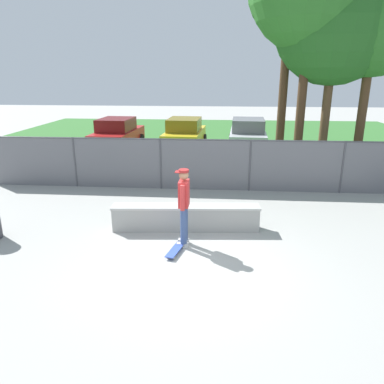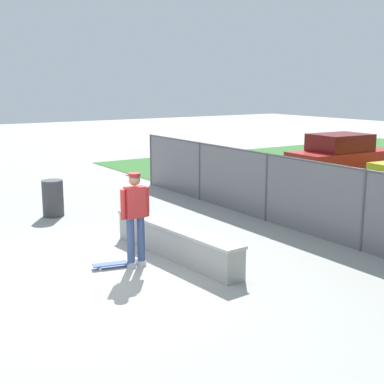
# 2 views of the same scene
# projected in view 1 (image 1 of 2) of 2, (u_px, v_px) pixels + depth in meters

# --- Properties ---
(ground_plane) EXTENTS (80.00, 80.00, 0.00)m
(ground_plane) POSITION_uv_depth(u_px,v_px,m) (192.00, 267.00, 7.69)
(ground_plane) COLOR #9E9E99
(grass_strip) EXTENTS (27.28, 20.00, 0.02)m
(grass_strip) POSITION_uv_depth(u_px,v_px,m) (213.00, 139.00, 22.61)
(grass_strip) COLOR #336B2D
(grass_strip) RESTS_ON ground
(concrete_ledge) EXTENTS (3.80, 0.76, 0.66)m
(concrete_ledge) POSITION_uv_depth(u_px,v_px,m) (186.00, 217.00, 9.44)
(concrete_ledge) COLOR #999993
(concrete_ledge) RESTS_ON ground
(skateboarder) EXTENTS (0.31, 0.60, 1.84)m
(skateboarder) POSITION_uv_depth(u_px,v_px,m) (184.00, 204.00, 8.35)
(skateboarder) COLOR beige
(skateboarder) RESTS_ON ground
(skateboard) EXTENTS (0.38, 0.82, 0.09)m
(skateboard) POSITION_uv_depth(u_px,v_px,m) (175.00, 250.00, 8.26)
(skateboard) COLOR #334CB2
(skateboard) RESTS_ON ground
(chainlink_fence) EXTENTS (15.35, 0.07, 1.77)m
(chainlink_fence) POSITION_uv_depth(u_px,v_px,m) (205.00, 162.00, 12.54)
(chainlink_fence) COLOR #4C4C51
(chainlink_fence) RESTS_ON ground
(tree_mid) EXTENTS (4.26, 4.26, 7.69)m
(tree_mid) POSITION_uv_depth(u_px,v_px,m) (336.00, 23.00, 12.66)
(tree_mid) COLOR brown
(tree_mid) RESTS_ON ground
(tree_far) EXTENTS (3.63, 3.63, 7.35)m
(tree_far) POSITION_uv_depth(u_px,v_px,m) (375.00, 23.00, 12.36)
(tree_far) COLOR #513823
(tree_far) RESTS_ON ground
(car_red) EXTENTS (2.19, 4.29, 1.66)m
(car_red) POSITION_uv_depth(u_px,v_px,m) (117.00, 134.00, 19.35)
(car_red) COLOR #B21E1E
(car_red) RESTS_ON ground
(car_yellow) EXTENTS (2.19, 4.29, 1.66)m
(car_yellow) POSITION_uv_depth(u_px,v_px,m) (185.00, 134.00, 19.35)
(car_yellow) COLOR gold
(car_yellow) RESTS_ON ground
(car_silver) EXTENTS (2.19, 4.29, 1.66)m
(car_silver) POSITION_uv_depth(u_px,v_px,m) (248.00, 135.00, 19.13)
(car_silver) COLOR #B7BABF
(car_silver) RESTS_ON ground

